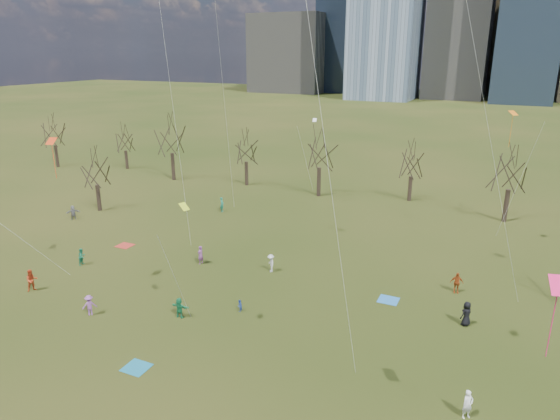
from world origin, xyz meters
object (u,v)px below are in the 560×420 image
at_px(blanket_crimson, 125,246).
at_px(person_2, 32,280).
at_px(blanket_teal, 137,368).
at_px(person_1, 468,404).
at_px(blanket_navy, 388,300).

relative_size(blanket_crimson, person_2, 0.82).
height_order(blanket_teal, person_1, person_1).
relative_size(blanket_teal, person_2, 0.82).
bearing_deg(person_2, person_1, -63.31).
height_order(blanket_navy, blanket_crimson, same).
bearing_deg(person_2, blanket_crimson, 27.89).
xyz_separation_m(person_1, person_2, (-34.93, 0.76, 0.11)).
bearing_deg(blanket_teal, blanket_crimson, 133.26).
distance_m(blanket_crimson, person_2, 11.31).
xyz_separation_m(blanket_teal, person_1, (19.72, 4.12, 0.85)).
height_order(blanket_teal, person_2, person_2).
height_order(blanket_teal, blanket_crimson, same).
bearing_deg(blanket_navy, person_1, -58.92).
height_order(blanket_teal, blanket_navy, same).
bearing_deg(blanket_teal, person_1, 11.80).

